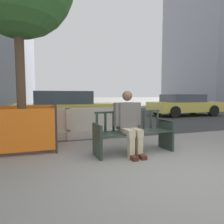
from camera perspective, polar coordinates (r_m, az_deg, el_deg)
The scene contains 9 objects.
ground_plane at distance 3.40m, azimuth 16.67°, elevation -16.46°, with size 200.00×200.00×0.00m, color gray.
street_asphalt at distance 11.50m, azimuth -8.95°, elevation -1.29°, with size 120.00×12.00×0.01m, color #333335.
street_bench at distance 4.30m, azimuth 6.18°, elevation -6.29°, with size 1.72×0.63×0.88m.
seated_person at distance 4.14m, azimuth 4.82°, elevation -2.60°, with size 0.59×0.74×1.31m.
jersey_barrier_centre at distance 5.99m, azimuth -3.49°, elevation -3.64°, with size 2.00×0.69×0.84m.
jersey_barrier_left at distance 5.88m, azimuth -21.75°, elevation -4.15°, with size 2.02×0.73×0.84m.
construction_fence at distance 5.09m, azimuth -24.22°, elevation -3.57°, with size 1.49×1.49×1.03m.
car_taxi_near at distance 12.62m, azimuth 19.88°, elevation 1.97°, with size 4.20×2.02×1.26m.
car_sedan_mid at distance 9.65m, azimuth -12.89°, elevation 1.67°, with size 4.76×1.97×1.41m.
Camera 1 is at (-1.84, -2.59, 1.23)m, focal length 32.00 mm.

